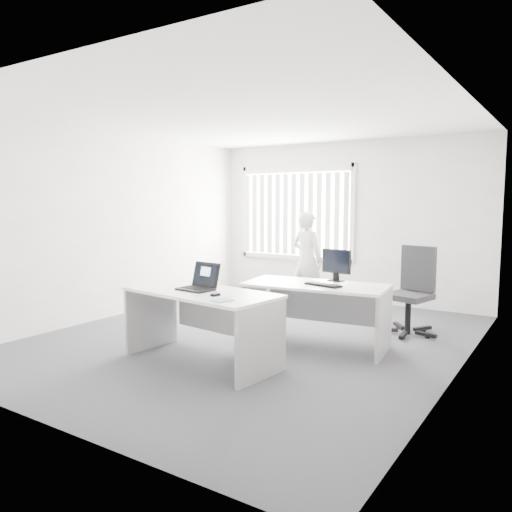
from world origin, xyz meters
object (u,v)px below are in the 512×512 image
Objects in this scene: office_chair at (410,307)px; laptop at (195,277)px; desk_near at (201,311)px; desk_far at (315,301)px; person at (307,260)px; monitor at (336,265)px.

office_chair reaches higher than laptop.
laptop is at bearing -169.14° from desk_near.
laptop is (-1.66, -2.47, 0.58)m from office_chair.
desk_far is 4.69× the size of laptop.
office_chair is 3.03m from laptop.
person reaches higher than desk_far.
laptop is 1.83m from monitor.
person is 4.20× the size of laptop.
desk_far is 0.54m from monitor.
laptop reaches higher than desk_near.
monitor reaches higher than office_chair.
monitor is at bearing 60.49° from desk_far.
office_chair is 2.92× the size of monitor.
desk_far is 4.47× the size of monitor.
desk_near is 2.94m from office_chair.
laptop is at bearing -114.31° from monitor.
office_chair is at bearing 64.02° from desk_near.
person reaches higher than office_chair.
desk_near is 1.03× the size of desk_far.
desk_near is 1.83m from monitor.
desk_far is at bearing -109.06° from office_chair.
desk_far is at bearing 61.24° from laptop.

